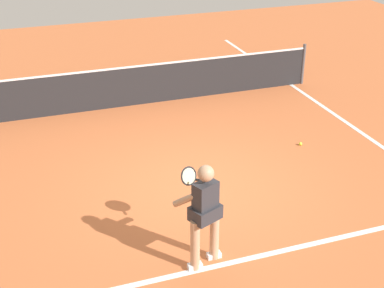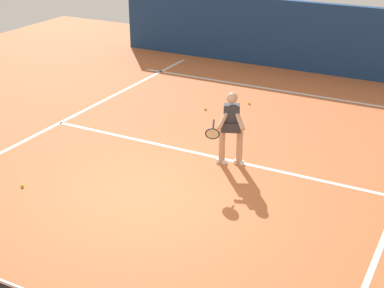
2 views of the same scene
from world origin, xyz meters
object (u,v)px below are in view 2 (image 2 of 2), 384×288
(tennis_player, at_px, (231,126))
(tennis_ball_mid, at_px, (22,186))
(tennis_ball_near, at_px, (249,103))
(tennis_ball_far, at_px, (205,109))

(tennis_player, height_order, tennis_ball_mid, tennis_player)
(tennis_ball_near, xyz_separation_m, tennis_ball_far, (0.83, 0.93, 0.00))
(tennis_ball_near, bearing_deg, tennis_ball_mid, 71.80)
(tennis_ball_near, bearing_deg, tennis_player, 106.25)
(tennis_ball_far, bearing_deg, tennis_ball_mid, 77.04)
(tennis_ball_near, height_order, tennis_ball_mid, same)
(tennis_ball_mid, distance_m, tennis_ball_far, 5.50)
(tennis_player, bearing_deg, tennis_ball_far, -54.37)
(tennis_player, xyz_separation_m, tennis_ball_near, (1.03, -3.52, -0.81))
(tennis_player, distance_m, tennis_ball_far, 3.30)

